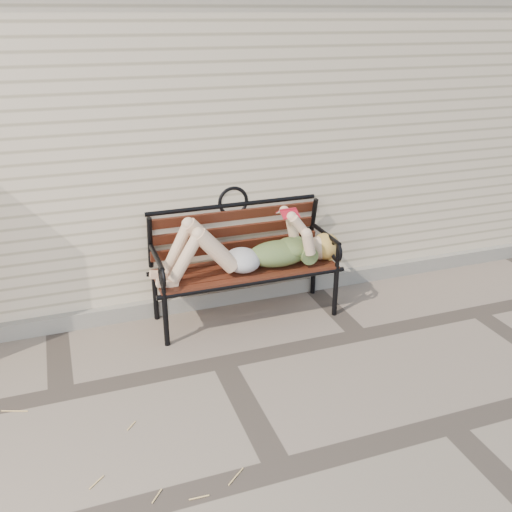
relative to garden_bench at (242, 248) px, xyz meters
name	(u,v)px	position (x,y,z in m)	size (l,w,h in m)	color
ground	(223,362)	(-0.42, -0.76, -0.65)	(80.00, 80.00, 0.00)	#746559
house_wall	(146,116)	(-0.42, 2.24, 0.85)	(8.00, 4.00, 3.00)	beige
foundation_strip	(194,301)	(-0.42, 0.21, -0.58)	(8.00, 0.10, 0.15)	gray
garden_bench	(242,248)	(0.00, 0.00, 0.00)	(1.79, 0.71, 1.16)	black
reading_woman	(248,249)	(0.01, -0.14, 0.04)	(1.69, 0.38, 0.53)	#093D45
straw_scatter	(31,470)	(-1.88, -1.51, -0.64)	(2.81, 1.70, 0.01)	#E0B76D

